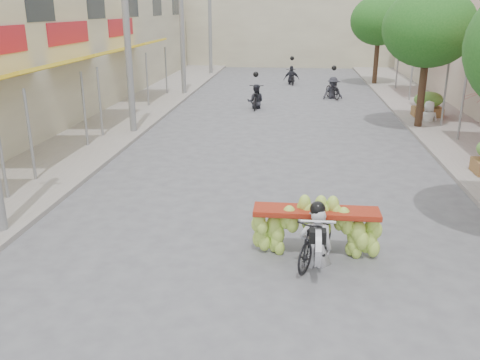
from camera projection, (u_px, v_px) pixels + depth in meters
name	position (u px, v px, depth m)	size (l,w,h in m)	color
ground	(246.00, 340.00, 7.24)	(120.00, 120.00, 0.00)	#5B5B60
sidewalk_left	(119.00, 116.00, 22.05)	(4.00, 60.00, 0.12)	gray
sidewalk_right	(453.00, 123.00, 20.63)	(4.00, 60.00, 0.12)	gray
far_building	(290.00, 21.00, 41.89)	(20.00, 6.00, 7.00)	#B3AB8E
utility_pole_mid	(126.00, 22.00, 17.79)	(0.60, 0.24, 8.00)	slate
utility_pole_far	(182.00, 17.00, 26.26)	(0.60, 0.24, 8.00)	slate
utility_pole_back	(210.00, 15.00, 34.74)	(0.60, 0.24, 8.00)	slate
street_tree_mid	(429.00, 28.00, 18.65)	(3.40, 3.40, 5.25)	#3A2719
street_tree_far	(379.00, 21.00, 29.95)	(3.40, 3.40, 5.25)	#3A2719
produce_crate_far	(428.00, 102.00, 21.44)	(1.20, 0.88, 1.16)	brown
banana_motorbike	(316.00, 225.00, 9.33)	(2.34, 1.83, 2.09)	black
pedestrian	(430.00, 101.00, 20.48)	(0.81, 0.48, 1.63)	silver
bg_motorbike_a	(256.00, 93.00, 23.74)	(0.79, 1.80, 1.95)	black
bg_motorbike_b	(333.00, 82.00, 26.20)	(1.18, 1.75, 1.95)	black
bg_motorbike_c	(292.00, 71.00, 31.24)	(1.03, 1.62, 1.95)	black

